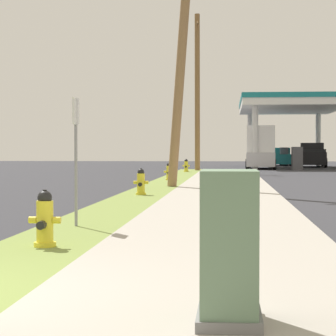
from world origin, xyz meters
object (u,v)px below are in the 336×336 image
object	(u,v)px
truck_silver_at_forecourt	(261,149)
truck_black_on_apron	(312,156)
fire_hydrant_third	(169,172)
utility_pole_background	(197,91)
fire_hydrant_fourth	(186,166)
car_teal_by_near_pump	(281,158)
fire_hydrant_nearest	(45,222)
utility_cabinet	(229,253)
utility_pole_midground	(182,45)
street_sign_post	(76,135)
fire_hydrant_second	(141,183)

from	to	relation	value
truck_silver_at_forecourt	truck_black_on_apron	distance (m)	7.59
fire_hydrant_third	utility_pole_background	bearing A→B (deg)	87.89
fire_hydrant_fourth	fire_hydrant_third	bearing A→B (deg)	-90.15
car_teal_by_near_pump	truck_silver_at_forecourt	bearing A→B (deg)	-102.11
fire_hydrant_nearest	truck_silver_at_forecourt	distance (m)	42.98
truck_silver_at_forecourt	fire_hydrant_nearest	bearing A→B (deg)	-96.33
fire_hydrant_nearest	car_teal_by_near_pump	bearing A→B (deg)	82.55
fire_hydrant_third	utility_cabinet	bearing A→B (deg)	-84.00
fire_hydrant_nearest	fire_hydrant_third	xyz separation A→B (m)	(-0.13, 20.17, 0.00)
utility_pole_midground	utility_pole_background	world-z (taller)	utility_pole_background
utility_pole_midground	fire_hydrant_nearest	bearing A→B (deg)	-92.95
utility_pole_background	truck_black_on_apron	xyz separation A→B (m)	(8.77, 14.33, -4.16)
fire_hydrant_fourth	utility_pole_background	xyz separation A→B (m)	(0.50, 3.15, 4.63)
utility_pole_midground	utility_cabinet	distance (m)	19.41
truck_silver_at_forecourt	truck_black_on_apron	xyz separation A→B (m)	(4.43, 6.13, -0.57)
fire_hydrant_nearest	car_teal_by_near_pump	xyz separation A→B (m)	(6.90, 52.78, 0.28)
car_teal_by_near_pump	truck_silver_at_forecourt	xyz separation A→B (m)	(-2.16, -10.08, 0.77)
utility_pole_background	fire_hydrant_nearest	bearing A→B (deg)	-90.67
utility_cabinet	utility_pole_background	bearing A→B (deg)	92.98
car_teal_by_near_pump	street_sign_post	bearing A→B (deg)	-97.96
fire_hydrant_fourth	car_teal_by_near_pump	xyz separation A→B (m)	(7.00, 21.43, 0.28)
fire_hydrant_fourth	street_sign_post	size ratio (longest dim) A/B	0.35
fire_hydrant_second	utility_pole_midground	size ratio (longest dim) A/B	0.08
car_teal_by_near_pump	utility_pole_midground	bearing A→B (deg)	-99.23
car_teal_by_near_pump	truck_silver_at_forecourt	size ratio (longest dim) A/B	0.71
utility_pole_midground	street_sign_post	xyz separation A→B (m)	(-0.91, -12.59, -3.36)
fire_hydrant_third	street_sign_post	world-z (taller)	street_sign_post
utility_pole_background	street_sign_post	size ratio (longest dim) A/B	4.59
fire_hydrant_third	utility_cabinet	size ratio (longest dim) A/B	0.67
fire_hydrant_second	fire_hydrant_fourth	bearing A→B (deg)	90.03
fire_hydrant_second	utility_pole_background	size ratio (longest dim) A/B	0.08
utility_pole_background	car_teal_by_near_pump	xyz separation A→B (m)	(6.50, 18.28, -4.35)
fire_hydrant_fourth	car_teal_by_near_pump	size ratio (longest dim) A/B	0.16
utility_pole_midground	car_teal_by_near_pump	bearing A→B (deg)	80.77
fire_hydrant_nearest	fire_hydrant_fourth	distance (m)	31.35
truck_black_on_apron	car_teal_by_near_pump	bearing A→B (deg)	119.86
utility_pole_midground	utility_pole_background	distance (m)	19.46
fire_hydrant_nearest	street_sign_post	distance (m)	2.74
utility_pole_midground	truck_silver_at_forecourt	size ratio (longest dim) A/B	1.47
fire_hydrant_nearest	street_sign_post	size ratio (longest dim) A/B	0.35
utility_pole_background	fire_hydrant_second	bearing A→B (deg)	-91.16
utility_cabinet	street_sign_post	world-z (taller)	street_sign_post
utility_pole_midground	truck_black_on_apron	bearing A→B (deg)	76.05
utility_pole_midground	utility_cabinet	bearing A→B (deg)	-85.09
fire_hydrant_nearest	fire_hydrant_third	size ratio (longest dim) A/B	1.00
car_teal_by_near_pump	truck_black_on_apron	world-z (taller)	truck_black_on_apron
utility_pole_midground	truck_black_on_apron	size ratio (longest dim) A/B	1.73
street_sign_post	truck_black_on_apron	bearing A→B (deg)	78.65
utility_cabinet	car_teal_by_near_pump	size ratio (longest dim) A/B	0.24
fire_hydrant_third	truck_black_on_apron	size ratio (longest dim) A/B	0.13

